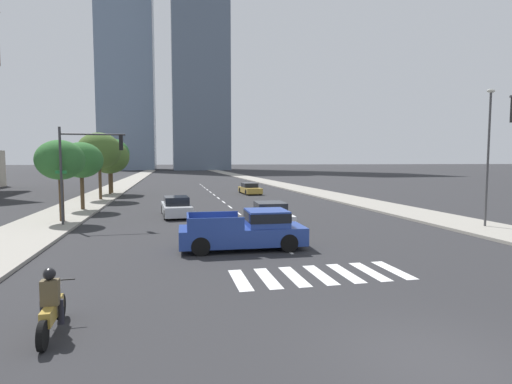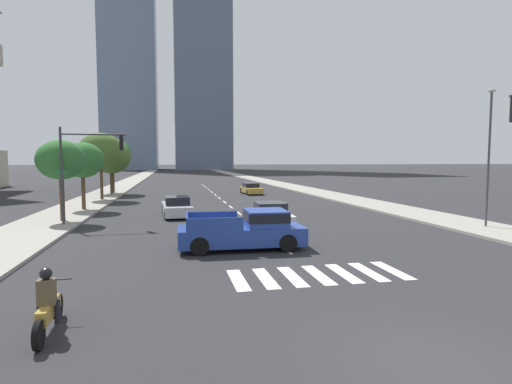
% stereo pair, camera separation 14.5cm
% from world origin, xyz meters
% --- Properties ---
extents(ground_plane, '(800.00, 800.00, 0.00)m').
position_xyz_m(ground_plane, '(0.00, 0.00, 0.00)').
color(ground_plane, '#28282B').
extents(sidewalk_east, '(4.00, 260.00, 0.15)m').
position_xyz_m(sidewalk_east, '(12.05, 30.00, 0.07)').
color(sidewalk_east, gray).
rests_on(sidewalk_east, ground).
extents(sidewalk_west, '(4.00, 260.00, 0.15)m').
position_xyz_m(sidewalk_west, '(-12.05, 30.00, 0.07)').
color(sidewalk_west, gray).
rests_on(sidewalk_west, ground).
extents(crosswalk_near, '(5.85, 2.34, 0.01)m').
position_xyz_m(crosswalk_near, '(0.00, 5.99, 0.00)').
color(crosswalk_near, silver).
rests_on(crosswalk_near, ground).
extents(lane_divider_center, '(0.14, 50.00, 0.01)m').
position_xyz_m(lane_divider_center, '(0.00, 33.99, 0.00)').
color(lane_divider_center, silver).
rests_on(lane_divider_center, ground).
extents(motorcycle_lead, '(0.70, 2.24, 1.49)m').
position_xyz_m(motorcycle_lead, '(-7.41, 2.98, 0.58)').
color(motorcycle_lead, black).
rests_on(motorcycle_lead, ground).
extents(pickup_truck, '(5.41, 2.26, 1.67)m').
position_xyz_m(pickup_truck, '(-1.56, 10.38, 0.81)').
color(pickup_truck, navy).
rests_on(pickup_truck, ground).
extents(sedan_white_0, '(2.11, 4.52, 1.39)m').
position_xyz_m(sedan_white_0, '(0.85, 15.88, 0.63)').
color(sedan_white_0, silver).
rests_on(sedan_white_0, ground).
extents(sedan_silver_1, '(2.08, 4.86, 1.36)m').
position_xyz_m(sedan_silver_1, '(-4.42, 21.40, 0.62)').
color(sedan_silver_1, '#B7BABF').
rests_on(sedan_silver_1, ground).
extents(sedan_gold_2, '(1.98, 4.63, 1.26)m').
position_xyz_m(sedan_gold_2, '(4.15, 38.28, 0.58)').
color(sedan_gold_2, '#B28E38').
rests_on(sedan_gold_2, ground).
extents(traffic_signal_far, '(3.84, 0.28, 5.55)m').
position_xyz_m(traffic_signal_far, '(-9.53, 18.18, 3.92)').
color(traffic_signal_far, '#333335').
rests_on(traffic_signal_far, sidewalk_west).
extents(street_lamp_east, '(0.50, 0.24, 7.53)m').
position_xyz_m(street_lamp_east, '(12.35, 12.54, 4.51)').
color(street_lamp_east, '#3F3F42').
rests_on(street_lamp_east, sidewalk_east).
extents(street_tree_nearest, '(2.81, 2.81, 4.89)m').
position_xyz_m(street_tree_nearest, '(-11.25, 19.68, 3.82)').
color(street_tree_nearest, '#4C3823').
rests_on(street_tree_nearest, sidewalk_west).
extents(street_tree_second, '(3.13, 3.13, 5.03)m').
position_xyz_m(street_tree_second, '(-11.25, 25.62, 3.83)').
color(street_tree_second, '#4C3823').
rests_on(street_tree_second, sidewalk_west).
extents(street_tree_third, '(4.00, 4.00, 6.29)m').
position_xyz_m(street_tree_third, '(-11.25, 33.63, 4.72)').
color(street_tree_third, '#4C3823').
rests_on(street_tree_third, sidewalk_west).
extents(street_tree_fourth, '(4.27, 4.27, 5.87)m').
position_xyz_m(street_tree_fourth, '(-11.25, 39.87, 4.20)').
color(street_tree_fourth, '#4C3823').
rests_on(street_tree_fourth, sidewalk_west).
extents(street_tree_fifth, '(4.04, 4.04, 6.18)m').
position_xyz_m(street_tree_fifth, '(-11.25, 41.35, 4.60)').
color(street_tree_fifth, '#4C3823').
rests_on(street_tree_fifth, sidewalk_west).
extents(office_tower_left_skyline, '(22.08, 25.77, 128.96)m').
position_xyz_m(office_tower_left_skyline, '(-21.55, 173.60, 60.00)').
color(office_tower_left_skyline, slate).
rests_on(office_tower_left_skyline, ground).
extents(office_tower_center_skyline, '(22.89, 27.67, 137.55)m').
position_xyz_m(office_tower_center_skyline, '(8.33, 167.08, 64.67)').
color(office_tower_center_skyline, slate).
rests_on(office_tower_center_skyline, ground).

